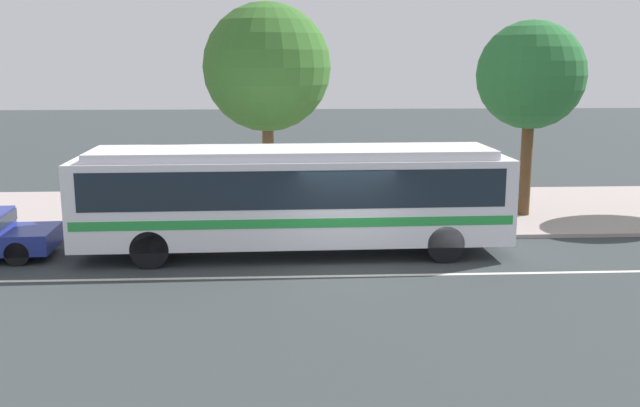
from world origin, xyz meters
name	(u,v)px	position (x,y,z in m)	size (l,w,h in m)	color
ground_plane	(347,267)	(0.00, 0.00, 0.00)	(120.00, 120.00, 0.00)	#33393A
sidewalk_slab	(330,211)	(0.00, 6.70, 0.06)	(60.00, 8.00, 0.12)	#A59692
lane_stripe_center	(350,276)	(0.00, -0.80, 0.00)	(56.00, 0.16, 0.01)	silver
transit_bus	(294,193)	(-1.35, 1.35, 1.71)	(11.74, 2.76, 2.94)	white
pedestrian_waiting_near_sign	(200,198)	(-4.19, 3.71, 1.16)	(0.42, 0.42, 1.76)	#1A354B
bus_stop_sign	(418,177)	(2.42, 3.22, 1.82)	(0.10, 0.44, 2.67)	gray
street_tree_near_stop	(267,68)	(-2.12, 5.44, 5.03)	(4.10, 4.10, 6.98)	brown
street_tree_mid_block	(531,76)	(6.51, 5.53, 4.76)	(3.54, 3.54, 6.45)	brown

